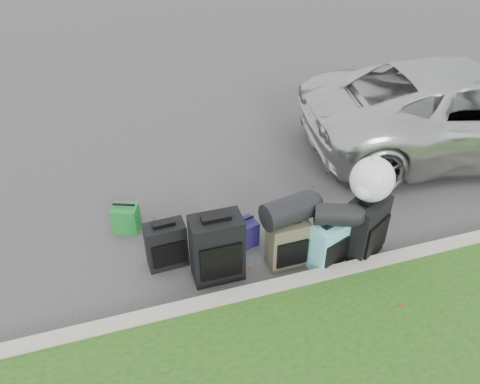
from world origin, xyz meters
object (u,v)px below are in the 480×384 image
object	(u,v)px
suv	(466,110)
suitcase_olive	(287,243)
tote_green	(126,218)
suitcase_small_black	(166,245)
suitcase_large_black_left	(217,248)
suitcase_large_black_right	(364,228)
tote_navy	(243,233)
suitcase_teal	(328,245)

from	to	relation	value
suv	suitcase_olive	xyz separation A→B (m)	(-3.60, -1.61, -0.39)
suv	tote_green	bearing A→B (deg)	104.82
suitcase_small_black	suitcase_large_black_left	world-z (taller)	suitcase_large_black_left
suitcase_large_black_left	suitcase_large_black_right	world-z (taller)	suitcase_large_black_left
suitcase_large_black_right	tote_navy	bearing A→B (deg)	126.45
suitcase_small_black	suitcase_olive	distance (m)	1.38
suitcase_small_black	suitcase_large_black_right	distance (m)	2.28
suitcase_small_black	tote_green	distance (m)	0.86
suitcase_large_black_right	tote_navy	distance (m)	1.42
suv	suitcase_teal	size ratio (longest dim) A/B	8.36
suitcase_teal	suitcase_large_black_right	world-z (taller)	suitcase_large_black_right
suitcase_large_black_left	suitcase_teal	bearing A→B (deg)	-9.43
suitcase_small_black	tote_green	xyz separation A→B (m)	(-0.38, 0.77, -0.11)
suv	suitcase_large_black_right	xyz separation A→B (m)	(-2.70, -1.73, -0.30)
suitcase_large_black_left	tote_navy	world-z (taller)	suitcase_large_black_left
suitcase_teal	tote_green	xyz separation A→B (m)	(-2.13, 1.34, -0.13)
tote_navy	suitcase_small_black	bearing A→B (deg)	168.98
suitcase_teal	tote_navy	xyz separation A→B (m)	(-0.81, 0.62, -0.13)
suv	suitcase_teal	xyz separation A→B (m)	(-3.17, -1.77, -0.40)
tote_navy	suitcase_large_black_right	bearing A→B (deg)	-38.71
suitcase_teal	suitcase_large_black_right	bearing A→B (deg)	-14.61
suv	suitcase_olive	bearing A→B (deg)	124.21
suitcase_olive	tote_green	size ratio (longest dim) A/B	1.75
suitcase_large_black_left	tote_green	world-z (taller)	suitcase_large_black_left
suv	tote_green	distance (m)	5.34
suv	tote_navy	bearing A→B (deg)	116.23
suitcase_small_black	tote_green	bearing A→B (deg)	113.44
suitcase_teal	tote_green	world-z (taller)	suitcase_teal
suitcase_small_black	tote_navy	world-z (taller)	suitcase_small_black
suitcase_large_black_left	tote_navy	size ratio (longest dim) A/B	2.44
suitcase_large_black_right	tote_green	size ratio (longest dim) A/B	2.27
tote_green	tote_navy	distance (m)	1.50
suv	suitcase_large_black_left	xyz separation A→B (m)	(-4.41, -1.56, -0.29)
suitcase_small_black	suv	bearing A→B (deg)	10.94
suitcase_olive	suitcase_teal	world-z (taller)	suitcase_olive
suv	tote_navy	distance (m)	4.17
suitcase_teal	suitcase_large_black_right	size ratio (longest dim) A/B	0.76
suitcase_large_black_right	tote_navy	size ratio (longest dim) A/B	2.38
suitcase_olive	suitcase_teal	bearing A→B (deg)	-21.12
suitcase_large_black_right	suitcase_small_black	bearing A→B (deg)	137.53
tote_navy	suitcase_olive	bearing A→B (deg)	-65.27
suitcase_small_black	tote_navy	distance (m)	0.95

